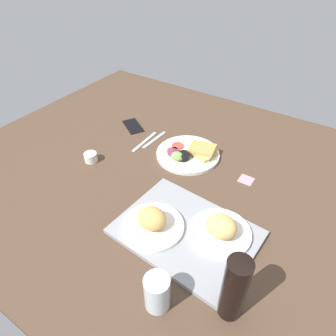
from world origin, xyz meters
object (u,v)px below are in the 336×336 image
(soda_bottle, at_px, (234,289))
(knife, at_px, (144,141))
(drinking_glass, at_px, (157,292))
(espresso_cup, at_px, (91,157))
(cell_phone, at_px, (133,126))
(serving_tray, at_px, (186,232))
(bread_plate_far, at_px, (152,222))
(plate_with_salad, at_px, (189,153))
(fork, at_px, (154,139))
(sticky_note, at_px, (246,180))
(bread_plate_near, at_px, (221,229))

(soda_bottle, distance_m, knife, 0.86)
(drinking_glass, distance_m, soda_bottle, 0.20)
(espresso_cup, distance_m, cell_phone, 0.33)
(serving_tray, bearing_deg, bread_plate_far, 26.93)
(soda_bottle, relative_size, knife, 1.16)
(drinking_glass, bearing_deg, soda_bottle, -152.12)
(bread_plate_far, xyz_separation_m, knife, (0.35, -0.42, -0.04))
(plate_with_salad, relative_size, fork, 1.67)
(bread_plate_far, height_order, espresso_cup, bread_plate_far)
(cell_phone, distance_m, sticky_note, 0.65)
(soda_bottle, xyz_separation_m, cell_phone, (0.81, -0.60, -0.11))
(serving_tray, xyz_separation_m, sticky_note, (-0.07, -0.37, -0.01))
(bread_plate_far, xyz_separation_m, sticky_note, (-0.17, -0.42, -0.04))
(bread_plate_near, distance_m, fork, 0.63)
(drinking_glass, distance_m, knife, 0.80)
(bread_plate_near, distance_m, espresso_cup, 0.66)
(soda_bottle, distance_m, fork, 0.87)
(plate_with_salad, bearing_deg, bread_plate_far, 104.49)
(plate_with_salad, bearing_deg, sticky_note, 178.30)
(serving_tray, xyz_separation_m, soda_bottle, (-0.23, 0.16, 0.10))
(sticky_note, bearing_deg, serving_tray, 80.02)
(soda_bottle, bearing_deg, cell_phone, -36.61)
(serving_tray, relative_size, bread_plate_far, 2.15)
(soda_bottle, bearing_deg, sticky_note, -72.85)
(serving_tray, bearing_deg, sticky_note, -99.98)
(serving_tray, relative_size, drinking_glass, 3.89)
(cell_phone, bearing_deg, drinking_glass, 164.27)
(bread_plate_near, height_order, espresso_cup, bread_plate_near)
(drinking_glass, relative_size, knife, 0.61)
(serving_tray, distance_m, cell_phone, 0.73)
(bread_plate_near, relative_size, drinking_glass, 1.78)
(knife, bearing_deg, sticky_note, 88.75)
(bread_plate_far, bearing_deg, bread_plate_near, -154.35)
(bread_plate_far, distance_m, cell_phone, 0.69)
(bread_plate_near, height_order, knife, bread_plate_near)
(fork, bearing_deg, serving_tray, 48.56)
(espresso_cup, relative_size, fork, 0.33)
(bread_plate_near, height_order, drinking_glass, drinking_glass)
(soda_bottle, xyz_separation_m, espresso_cup, (0.78, -0.27, -0.09))
(drinking_glass, relative_size, fork, 0.68)
(cell_phone, bearing_deg, soda_bottle, 174.97)
(fork, height_order, cell_phone, cell_phone)
(knife, bearing_deg, fork, 141.03)
(cell_phone, bearing_deg, plate_with_salad, -158.32)
(cell_phone, bearing_deg, knife, -179.37)
(knife, distance_m, cell_phone, 0.16)
(soda_bottle, height_order, knife, soda_bottle)
(drinking_glass, bearing_deg, serving_tray, -77.02)
(bread_plate_near, xyz_separation_m, sticky_note, (0.04, -0.33, -0.04))
(espresso_cup, height_order, knife, espresso_cup)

